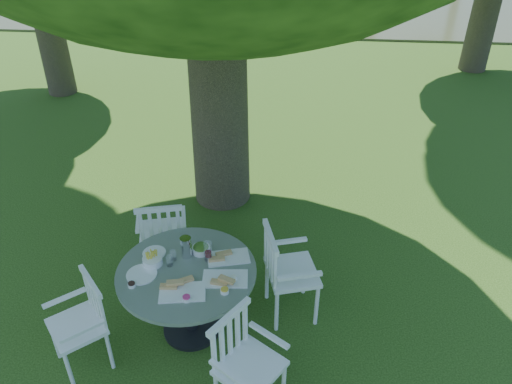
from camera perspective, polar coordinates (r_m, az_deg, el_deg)
ground at (r=5.82m, az=-0.19°, el=-8.11°), size 140.00×140.00×0.00m
table at (r=4.72m, az=-7.80°, el=-10.34°), size 1.27×1.27×0.78m
chair_ne at (r=4.87m, az=3.01°, el=-8.64°), size 0.60×0.63×1.01m
chair_nw at (r=5.44m, az=-10.70°, el=-4.50°), size 0.58×0.56×0.96m
chair_sw at (r=4.74m, az=-18.91°, el=-13.35°), size 0.63×0.63×0.91m
chair_se at (r=4.20m, az=-1.73°, el=-18.23°), size 0.64×0.65×0.95m
tableware at (r=4.63m, az=-7.87°, el=-7.96°), size 1.10×0.79×0.21m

